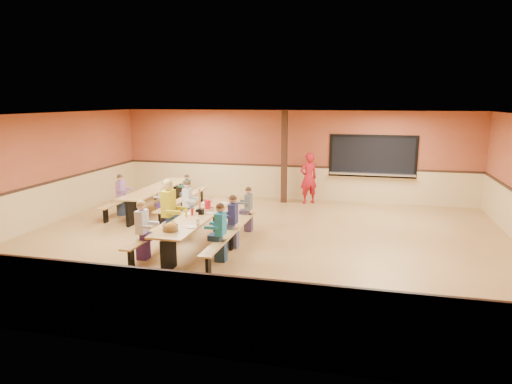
# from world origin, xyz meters

# --- Properties ---
(ground) EXTENTS (12.00, 12.00, 0.00)m
(ground) POSITION_xyz_m (0.00, 0.00, 0.00)
(ground) COLOR olive
(ground) RESTS_ON ground
(room_envelope) EXTENTS (12.04, 10.04, 3.02)m
(room_envelope) POSITION_xyz_m (0.00, 0.00, 0.69)
(room_envelope) COLOR #9C4A2D
(room_envelope) RESTS_ON ground
(kitchen_pass_through) EXTENTS (2.78, 0.28, 1.38)m
(kitchen_pass_through) POSITION_xyz_m (2.60, 4.96, 1.49)
(kitchen_pass_through) COLOR black
(kitchen_pass_through) RESTS_ON ground
(structural_post) EXTENTS (0.18, 0.18, 3.00)m
(structural_post) POSITION_xyz_m (-0.20, 4.40, 1.50)
(structural_post) COLOR black
(structural_post) RESTS_ON ground
(cafeteria_table_main) EXTENTS (1.91, 3.70, 0.74)m
(cafeteria_table_main) POSITION_xyz_m (-1.31, -0.70, 0.53)
(cafeteria_table_main) COLOR #B78A48
(cafeteria_table_main) RESTS_ON ground
(cafeteria_table_second) EXTENTS (1.91, 3.70, 0.74)m
(cafeteria_table_second) POSITION_xyz_m (-3.70, 2.25, 0.53)
(cafeteria_table_second) COLOR #B78A48
(cafeteria_table_second) RESTS_ON ground
(seated_child_white_left) EXTENTS (0.39, 0.32, 1.26)m
(seated_child_white_left) POSITION_xyz_m (-2.13, -1.73, 0.63)
(seated_child_white_left) COLOR silver
(seated_child_white_left) RESTS_ON ground
(seated_adult_yellow) EXTENTS (0.50, 0.41, 1.48)m
(seated_adult_yellow) POSITION_xyz_m (-2.13, -0.39, 0.74)
(seated_adult_yellow) COLOR gold
(seated_adult_yellow) RESTS_ON ground
(seated_child_grey_left) EXTENTS (0.39, 0.32, 1.25)m
(seated_child_grey_left) POSITION_xyz_m (-2.13, 0.80, 0.62)
(seated_child_grey_left) COLOR silver
(seated_child_grey_left) RESTS_ON ground
(seated_child_teal_right) EXTENTS (0.38, 0.31, 1.23)m
(seated_child_teal_right) POSITION_xyz_m (-0.48, -1.46, 0.62)
(seated_child_teal_right) COLOR teal
(seated_child_teal_right) RESTS_ON ground
(seated_child_navy_right) EXTENTS (0.37, 0.30, 1.21)m
(seated_child_navy_right) POSITION_xyz_m (-0.48, -0.54, 0.61)
(seated_child_navy_right) COLOR navy
(seated_child_navy_right) RESTS_ON ground
(seated_child_char_right) EXTENTS (0.34, 0.27, 1.14)m
(seated_child_char_right) POSITION_xyz_m (-0.48, 0.85, 0.57)
(seated_child_char_right) COLOR #54595E
(seated_child_char_right) RESTS_ON ground
(seated_child_purple_sec) EXTENTS (0.36, 0.30, 1.20)m
(seated_child_purple_sec) POSITION_xyz_m (-4.53, 1.56, 0.60)
(seated_child_purple_sec) COLOR #89578A
(seated_child_purple_sec) RESTS_ON ground
(seated_child_green_sec) EXTENTS (0.32, 0.26, 1.10)m
(seated_child_green_sec) POSITION_xyz_m (-2.88, 2.60, 0.55)
(seated_child_green_sec) COLOR #306553
(seated_child_green_sec) RESTS_ON ground
(seated_child_tan_sec) EXTENTS (0.35, 0.29, 1.17)m
(seated_child_tan_sec) POSITION_xyz_m (-2.88, 1.05, 0.58)
(seated_child_tan_sec) COLOR tan
(seated_child_tan_sec) RESTS_ON ground
(standing_woman) EXTENTS (0.73, 0.67, 1.67)m
(standing_woman) POSITION_xyz_m (0.60, 4.45, 0.83)
(standing_woman) COLOR #AB131C
(standing_woman) RESTS_ON ground
(punch_pitcher) EXTENTS (0.16, 0.16, 0.22)m
(punch_pitcher) POSITION_xyz_m (-1.29, 0.01, 0.85)
(punch_pitcher) COLOR red
(punch_pitcher) RESTS_ON cafeteria_table_main
(chip_bowl) EXTENTS (0.32, 0.32, 0.15)m
(chip_bowl) POSITION_xyz_m (-1.38, -1.96, 0.81)
(chip_bowl) COLOR #FC9F27
(chip_bowl) RESTS_ON cafeteria_table_main
(napkin_dispenser) EXTENTS (0.10, 0.14, 0.13)m
(napkin_dispenser) POSITION_xyz_m (-1.25, -0.53, 0.80)
(napkin_dispenser) COLOR black
(napkin_dispenser) RESTS_ON cafeteria_table_main
(condiment_mustard) EXTENTS (0.06, 0.06, 0.17)m
(condiment_mustard) POSITION_xyz_m (-1.50, -0.84, 0.82)
(condiment_mustard) COLOR yellow
(condiment_mustard) RESTS_ON cafeteria_table_main
(condiment_ketchup) EXTENTS (0.06, 0.06, 0.17)m
(condiment_ketchup) POSITION_xyz_m (-1.43, -0.66, 0.82)
(condiment_ketchup) COLOR #B2140F
(condiment_ketchup) RESTS_ON cafeteria_table_main
(table_paddle) EXTENTS (0.16, 0.16, 0.56)m
(table_paddle) POSITION_xyz_m (-1.38, -0.29, 0.88)
(table_paddle) COLOR black
(table_paddle) RESTS_ON cafeteria_table_main
(place_settings) EXTENTS (0.65, 3.30, 0.11)m
(place_settings) POSITION_xyz_m (-1.31, -0.70, 0.80)
(place_settings) COLOR beige
(place_settings) RESTS_ON cafeteria_table_main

